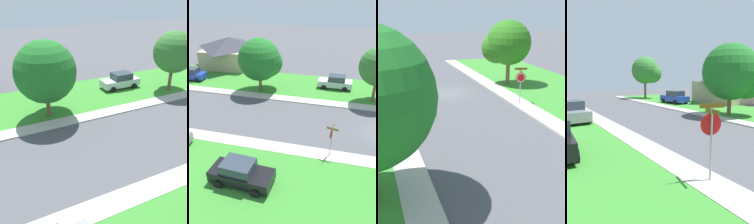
% 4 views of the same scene
% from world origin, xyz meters
% --- Properties ---
extents(sidewalk_east, '(1.40, 56.00, 0.10)m').
position_xyz_m(sidewalk_east, '(4.70, 12.00, 0.05)').
color(sidewalk_east, '#B7B2A8').
rests_on(sidewalk_east, ground).
extents(lawn_east, '(8.00, 56.00, 0.08)m').
position_xyz_m(lawn_east, '(9.40, 12.00, 0.04)').
color(lawn_east, '#38842D').
rests_on(lawn_east, ground).
extents(sidewalk_west, '(1.40, 56.00, 0.10)m').
position_xyz_m(sidewalk_west, '(-4.70, 12.00, 0.05)').
color(sidewalk_west, '#B7B2A8').
rests_on(sidewalk_west, ground).
extents(car_silver_far_down_street, '(2.09, 4.33, 1.76)m').
position_xyz_m(car_silver_far_down_street, '(9.51, 5.28, 0.87)').
color(car_silver_far_down_street, silver).
rests_on(car_silver_far_down_street, ground).
extents(tree_corner_large, '(5.53, 5.14, 6.63)m').
position_xyz_m(tree_corner_large, '(6.63, 14.32, 3.90)').
color(tree_corner_large, brown).
rests_on(tree_corner_large, ground).
extents(tree_sidewalk_near, '(4.62, 4.29, 6.38)m').
position_xyz_m(tree_sidewalk_near, '(6.76, 0.65, 4.08)').
color(tree_sidewalk_near, brown).
rests_on(tree_sidewalk_near, ground).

